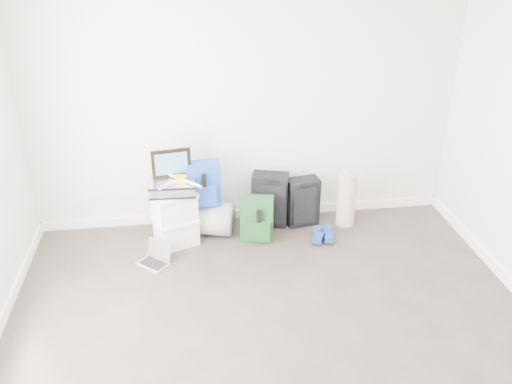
{
  "coord_description": "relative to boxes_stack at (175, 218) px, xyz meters",
  "views": [
    {
      "loc": [
        -0.62,
        -2.84,
        3.06
      ],
      "look_at": [
        0.03,
        1.9,
        0.62
      ],
      "focal_mm": 38.0,
      "sensor_mm": 36.0,
      "label": 1
    }
  ],
  "objects": [
    {
      "name": "drone",
      "position": [
        0.08,
        -0.02,
        0.45
      ],
      "size": [
        0.43,
        0.43,
        0.05
      ],
      "rotation": [
        0.0,
        0.0,
        -0.02
      ],
      "color": "yellow",
      "rests_on": "briefcase"
    },
    {
      "name": "ground",
      "position": [
        0.79,
        -2.05,
        -0.3
      ],
      "size": [
        5.0,
        5.0,
        0.0
      ],
      "primitive_type": "plane",
      "color": "#342B26",
      "rests_on": "ground"
    },
    {
      "name": "boxes_stack",
      "position": [
        0.0,
        0.0,
        0.0
      ],
      "size": [
        0.51,
        0.46,
        0.59
      ],
      "rotation": [
        0.0,
        0.0,
        0.36
      ],
      "color": "silver",
      "rests_on": "ground"
    },
    {
      "name": "rolled_rug",
      "position": [
        1.85,
        0.15,
        0.01
      ],
      "size": [
        0.2,
        0.2,
        0.62
      ],
      "primitive_type": "cylinder",
      "color": "tan",
      "rests_on": "ground"
    },
    {
      "name": "duffel_bag",
      "position": [
        0.31,
        0.16,
        -0.12
      ],
      "size": [
        0.66,
        0.51,
        0.36
      ],
      "primitive_type": "cylinder",
      "rotation": [
        0.0,
        1.57,
        -0.29
      ],
      "color": "gray",
      "rests_on": "ground"
    },
    {
      "name": "briefcase",
      "position": [
        0.0,
        0.0,
        0.36
      ],
      "size": [
        0.46,
        0.35,
        0.13
      ],
      "primitive_type": "cube",
      "rotation": [
        0.0,
        0.0,
        -0.04
      ],
      "color": "#B2B2B7",
      "rests_on": "boxes_stack"
    },
    {
      "name": "painting",
      "position": [
        0.0,
        0.1,
        0.57
      ],
      "size": [
        0.39,
        0.08,
        0.29
      ],
      "rotation": [
        0.0,
        0.0,
        0.15
      ],
      "color": "black",
      "rests_on": "briefcase"
    },
    {
      "name": "carry_on",
      "position": [
        1.38,
        0.21,
        -0.03
      ],
      "size": [
        0.37,
        0.27,
        0.54
      ],
      "rotation": [
        0.0,
        0.0,
        0.16
      ],
      "color": "black",
      "rests_on": "ground"
    },
    {
      "name": "laptop",
      "position": [
        -0.21,
        -0.35,
        -0.25
      ],
      "size": [
        0.36,
        0.36,
        0.21
      ],
      "rotation": [
        0.0,
        0.0,
        -0.73
      ],
      "color": "silver",
      "rests_on": "ground"
    },
    {
      "name": "blue_backpack",
      "position": [
        0.31,
        0.13,
        0.29
      ],
      "size": [
        0.35,
        0.27,
        0.47
      ],
      "rotation": [
        0.0,
        0.0,
        0.1
      ],
      "color": "#172E97",
      "rests_on": "duffel_bag"
    },
    {
      "name": "shoes",
      "position": [
        1.54,
        -0.16,
        -0.26
      ],
      "size": [
        0.29,
        0.26,
        0.08
      ],
      "rotation": [
        0.0,
        0.0,
        -0.4
      ],
      "color": "black",
      "rests_on": "ground"
    },
    {
      "name": "green_backpack",
      "position": [
        0.84,
        -0.04,
        -0.07
      ],
      "size": [
        0.37,
        0.31,
        0.47
      ],
      "rotation": [
        0.0,
        0.0,
        -0.21
      ],
      "color": "#133517",
      "rests_on": "ground"
    },
    {
      "name": "room_envelope",
      "position": [
        0.79,
        -2.03,
        1.42
      ],
      "size": [
        4.52,
        5.02,
        2.71
      ],
      "color": "silver",
      "rests_on": "ground"
    },
    {
      "name": "large_suitcase",
      "position": [
        1.03,
        0.26,
        0.0
      ],
      "size": [
        0.43,
        0.34,
        0.6
      ],
      "rotation": [
        0.0,
        0.0,
        -0.27
      ],
      "color": "black",
      "rests_on": "ground"
    }
  ]
}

